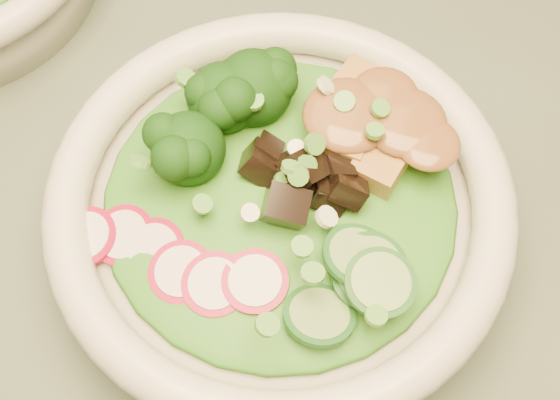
% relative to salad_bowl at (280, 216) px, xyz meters
% --- Properties ---
extents(salad_bowl, '(0.26, 0.26, 0.07)m').
position_rel_salad_bowl_xyz_m(salad_bowl, '(0.00, 0.00, 0.00)').
color(salad_bowl, beige).
rests_on(salad_bowl, dining_table).
extents(lettuce_bed, '(0.19, 0.19, 0.02)m').
position_rel_salad_bowl_xyz_m(lettuce_bed, '(0.00, 0.00, 0.02)').
color(lettuce_bed, '#226615').
rests_on(lettuce_bed, salad_bowl).
extents(broccoli_florets, '(0.09, 0.09, 0.04)m').
position_rel_salad_bowl_xyz_m(broccoli_florets, '(-0.05, 0.03, 0.04)').
color(broccoli_florets, black).
rests_on(broccoli_florets, salad_bowl).
extents(radish_slices, '(0.11, 0.07, 0.02)m').
position_rel_salad_bowl_xyz_m(radish_slices, '(-0.03, -0.05, 0.02)').
color(radish_slices, maroon).
rests_on(radish_slices, salad_bowl).
extents(cucumber_slices, '(0.09, 0.09, 0.03)m').
position_rel_salad_bowl_xyz_m(cucumber_slices, '(0.05, -0.04, 0.03)').
color(cucumber_slices, '#7BA25A').
rests_on(cucumber_slices, salad_bowl).
extents(mushroom_heap, '(0.09, 0.09, 0.04)m').
position_rel_salad_bowl_xyz_m(mushroom_heap, '(0.01, 0.01, 0.03)').
color(mushroom_heap, black).
rests_on(mushroom_heap, salad_bowl).
extents(tofu_cubes, '(0.10, 0.08, 0.03)m').
position_rel_salad_bowl_xyz_m(tofu_cubes, '(0.04, 0.05, 0.03)').
color(tofu_cubes, '#A37336').
rests_on(tofu_cubes, salad_bowl).
extents(peanut_sauce, '(0.07, 0.05, 0.02)m').
position_rel_salad_bowl_xyz_m(peanut_sauce, '(0.04, 0.05, 0.04)').
color(peanut_sauce, brown).
rests_on(peanut_sauce, tofu_cubes).
extents(scallion_garnish, '(0.18, 0.18, 0.02)m').
position_rel_salad_bowl_xyz_m(scallion_garnish, '(0.00, 0.00, 0.04)').
color(scallion_garnish, '#549936').
rests_on(scallion_garnish, salad_bowl).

